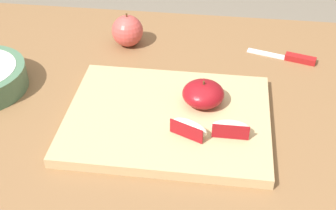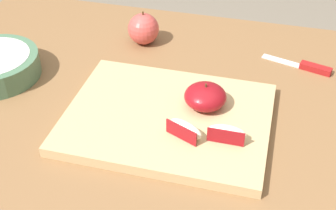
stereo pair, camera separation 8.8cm
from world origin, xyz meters
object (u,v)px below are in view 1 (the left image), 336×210
object	(u,v)px
apple_half_skin_up	(203,94)
paring_knife	(294,58)
cutting_board	(168,117)
apple_wedge_front	(231,128)
whole_apple_pink_lady	(127,31)
apple_wedge_left	(189,128)

from	to	relation	value
apple_half_skin_up	paring_knife	xyz separation A→B (m)	(0.20, 0.22, -0.04)
cutting_board	apple_wedge_front	bearing A→B (deg)	-21.10
apple_half_skin_up	cutting_board	bearing A→B (deg)	-147.28
apple_half_skin_up	whole_apple_pink_lady	size ratio (longest dim) A/B	0.98
apple_wedge_front	paring_knife	distance (m)	0.34
apple_wedge_left	whole_apple_pink_lady	xyz separation A→B (m)	(-0.18, 0.34, 0.00)
apple_wedge_front	apple_wedge_left	world-z (taller)	same
apple_half_skin_up	apple_wedge_front	world-z (taller)	apple_half_skin_up
apple_wedge_front	paring_knife	bearing A→B (deg)	64.98
cutting_board	apple_wedge_left	xyz separation A→B (m)	(0.05, -0.06, 0.03)
paring_knife	cutting_board	bearing A→B (deg)	-135.30
paring_knife	whole_apple_pink_lady	world-z (taller)	whole_apple_pink_lady
whole_apple_pink_lady	apple_wedge_front	bearing A→B (deg)	-52.04
apple_wedge_left	paring_knife	size ratio (longest dim) A/B	0.46
apple_wedge_left	cutting_board	bearing A→B (deg)	129.78
cutting_board	apple_wedge_left	world-z (taller)	apple_wedge_left
cutting_board	apple_wedge_left	distance (m)	0.08
cutting_board	whole_apple_pink_lady	distance (m)	0.31
cutting_board	apple_half_skin_up	bearing A→B (deg)	32.72
apple_wedge_left	apple_wedge_front	bearing A→B (deg)	6.91
cutting_board	paring_knife	size ratio (longest dim) A/B	2.45
cutting_board	apple_wedge_front	world-z (taller)	apple_wedge_front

